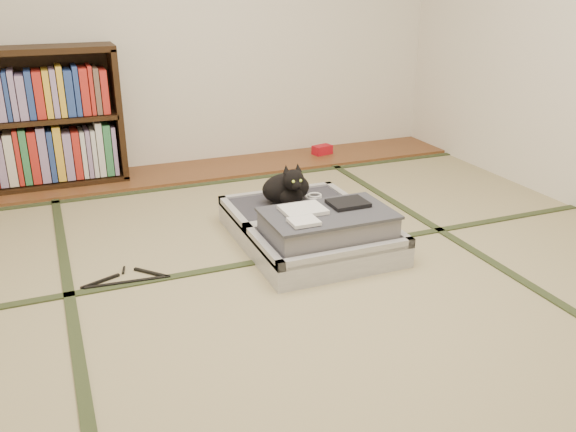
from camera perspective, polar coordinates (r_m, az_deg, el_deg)
name	(u,v)px	position (r m, az deg, el deg)	size (l,w,h in m)	color
floor	(307,295)	(2.79, 1.77, -7.40)	(4.50, 4.50, 0.00)	tan
wood_strip	(197,171)	(4.54, -8.47, 4.21)	(4.00, 0.50, 0.02)	brown
red_item	(322,150)	(4.89, 3.22, 6.21)	(0.15, 0.09, 0.07)	#AE0D1A
tatami_borders	(269,252)	(3.19, -1.81, -3.35)	(4.00, 4.50, 0.01)	#2D381E
bookcase	(14,123)	(4.39, -24.25, 7.91)	(1.36, 0.31, 0.92)	black
suitcase	(312,228)	(3.24, 2.22, -1.14)	(0.72, 0.96, 0.28)	#B9BABE
cat	(288,188)	(3.43, -0.03, 2.64)	(0.32, 0.32, 0.26)	black
cable_coil	(314,196)	(3.56, 2.44, 1.87)	(0.10, 0.10, 0.02)	white
hanger	(127,279)	(3.00, -14.84, -5.76)	(0.41, 0.20, 0.01)	black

